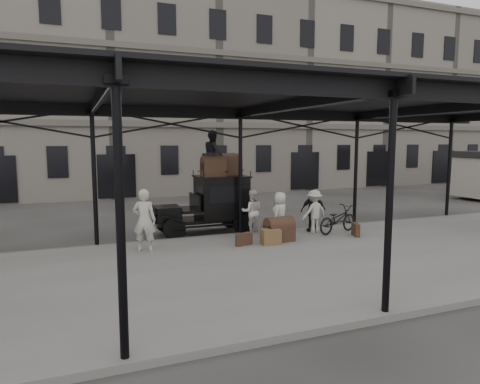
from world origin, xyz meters
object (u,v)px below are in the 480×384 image
(porter_official, at_px, (313,210))
(bicycle, at_px, (338,219))
(porter_left, at_px, (144,220))
(steamer_trunk_platform, at_px, (279,231))
(taxi, at_px, (214,202))
(steamer_trunk_roof_near, at_px, (213,168))

(porter_official, bearing_deg, bicycle, 155.54)
(porter_left, distance_m, steamer_trunk_platform, 4.44)
(porter_left, bearing_deg, taxi, -117.76)
(steamer_trunk_platform, bearing_deg, porter_left, 171.13)
(bicycle, bearing_deg, steamer_trunk_roof_near, 46.56)
(porter_official, relative_size, bicycle, 0.85)
(porter_official, distance_m, bicycle, 0.94)
(taxi, relative_size, steamer_trunk_platform, 3.86)
(taxi, distance_m, porter_official, 3.74)
(porter_left, distance_m, steamer_trunk_roof_near, 3.83)
(taxi, relative_size, bicycle, 1.92)
(porter_official, distance_m, steamer_trunk_platform, 2.10)
(steamer_trunk_roof_near, relative_size, steamer_trunk_platform, 0.91)
(steamer_trunk_platform, bearing_deg, porter_official, 21.71)
(taxi, bearing_deg, steamer_trunk_platform, -62.09)
(porter_left, xyz_separation_m, porter_official, (6.23, 0.56, -0.15))
(porter_official, bearing_deg, steamer_trunk_roof_near, -13.67)
(taxi, distance_m, steamer_trunk_roof_near, 1.32)
(taxi, height_order, steamer_trunk_roof_near, steamer_trunk_roof_near)
(porter_left, relative_size, bicycle, 1.00)
(steamer_trunk_platform, bearing_deg, taxi, 113.48)
(porter_left, distance_m, porter_official, 6.25)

